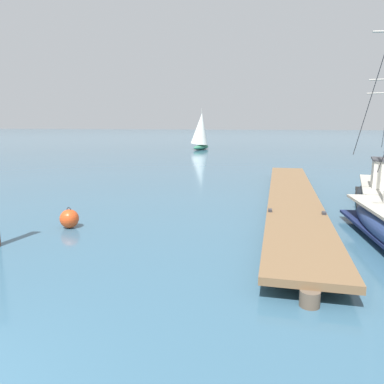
{
  "coord_description": "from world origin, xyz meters",
  "views": [
    {
      "loc": [
        4.13,
        -2.05,
        3.15
      ],
      "look_at": [
        1.74,
        7.06,
        1.4
      ],
      "focal_mm": 34.41,
      "sensor_mm": 36.0,
      "label": 1
    }
  ],
  "objects": [
    {
      "name": "floating_dock",
      "position": [
        4.36,
        12.84,
        0.36
      ],
      "size": [
        2.3,
        17.53,
        0.53
      ],
      "color": "brown",
      "rests_on": "ground"
    },
    {
      "name": "mooring_buoy",
      "position": [
        -2.28,
        7.57,
        0.29
      ],
      "size": [
        0.58,
        0.58,
        0.65
      ],
      "color": "#E04C1E",
      "rests_on": "ground"
    },
    {
      "name": "distant_sailboat",
      "position": [
        -6.42,
        42.35,
        2.25
      ],
      "size": [
        2.72,
        4.23,
        5.0
      ],
      "color": "#337556",
      "rests_on": "ground"
    }
  ]
}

